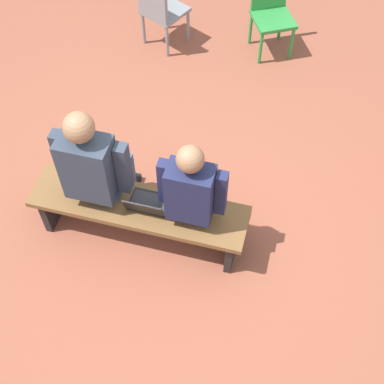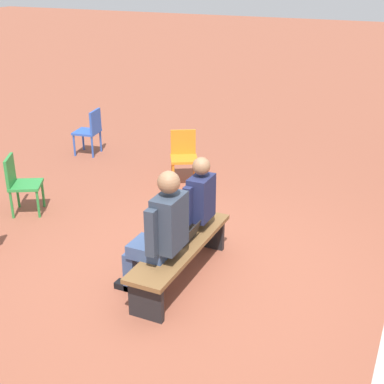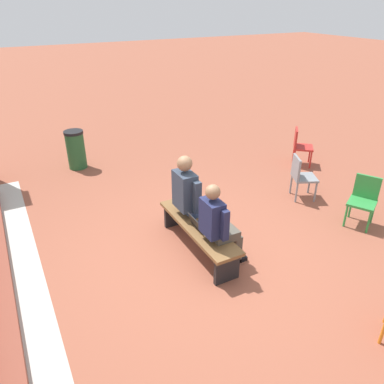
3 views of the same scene
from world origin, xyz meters
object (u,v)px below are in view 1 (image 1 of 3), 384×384
person_adult (96,166)px  person_student (194,191)px  laptop (147,204)px  bench (139,211)px  plastic_chair_far_right (271,10)px  plastic_chair_near_bench_left (160,9)px

person_adult → person_student: bearing=179.5°
person_adult → laptop: person_adult is taller
bench → plastic_chair_far_right: size_ratio=2.14×
plastic_chair_near_bench_left → bench: bearing=102.8°
plastic_chair_far_right → plastic_chair_near_bench_left: size_ratio=1.00×
bench → laptop: 0.17m
bench → plastic_chair_near_bench_left: (0.57, -2.52, 0.13)m
person_student → laptop: size_ratio=4.10×
laptop → plastic_chair_near_bench_left: plastic_chair_near_bench_left is taller
person_student → laptop: 0.43m
person_student → person_adult: 0.79m
bench → plastic_chair_near_bench_left: 2.58m
person_student → laptop: (0.37, 0.08, -0.20)m
person_adult → laptop: size_ratio=4.46×
person_adult → laptop: (-0.43, 0.08, -0.25)m
bench → person_student: (-0.45, -0.07, 0.35)m
bench → person_adult: bearing=-11.9°
person_adult → plastic_chair_near_bench_left: person_adult is taller
person_adult → plastic_chair_near_bench_left: (0.23, -2.45, -0.27)m
laptop → plastic_chair_far_right: plastic_chair_far_right is taller
laptop → plastic_chair_near_bench_left: 2.61m
plastic_chair_near_bench_left → laptop: bearing=104.5°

